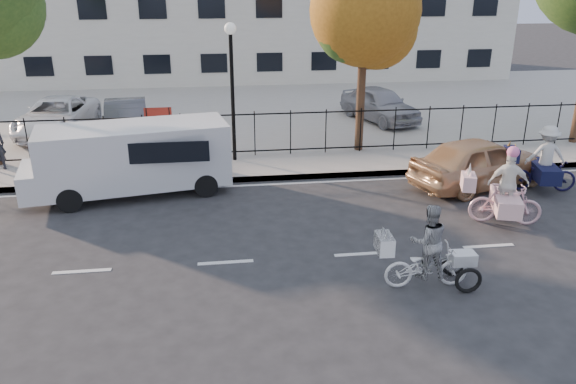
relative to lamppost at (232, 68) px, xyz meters
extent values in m
plane|color=#333334|center=(-0.50, -6.80, -3.11)|extent=(120.00, 120.00, 0.00)
cube|color=#A8A399|center=(-0.50, -1.75, -3.04)|extent=(60.00, 0.10, 0.15)
cube|color=#A8A399|center=(-0.50, -0.70, -3.04)|extent=(60.00, 2.20, 0.15)
cube|color=#A8A399|center=(-0.50, 8.20, -3.04)|extent=(60.00, 15.60, 0.15)
cube|color=silver|center=(-0.50, 18.20, -0.11)|extent=(34.00, 10.00, 6.00)
cylinder|color=black|center=(0.00, 0.00, -0.96)|extent=(0.12, 0.12, 4.00)
sphere|color=white|center=(0.00, 0.00, 1.19)|extent=(0.36, 0.36, 0.36)
cylinder|color=black|center=(-2.70, 0.00, -2.06)|extent=(0.06, 0.06, 1.80)
cylinder|color=black|center=(-2.00, 0.00, -2.06)|extent=(0.06, 0.06, 1.80)
cube|color=#59140F|center=(-2.35, 0.00, -1.46)|extent=(0.85, 0.04, 0.60)
imported|color=white|center=(3.42, -8.29, -2.67)|extent=(1.69, 0.65, 0.88)
imported|color=white|center=(3.42, -8.29, -2.13)|extent=(0.77, 0.61, 1.53)
cube|color=white|center=(2.54, -8.25, -2.14)|extent=(0.31, 0.55, 0.35)
cone|color=white|center=(2.54, -8.13, -1.91)|extent=(0.14, 0.14, 0.17)
cone|color=white|center=(2.54, -8.37, -1.91)|extent=(0.14, 0.14, 0.17)
torus|color=black|center=(4.14, -8.66, -2.84)|extent=(0.55, 0.10, 0.54)
torus|color=black|center=(4.14, -7.98, -2.84)|extent=(0.55, 0.10, 0.54)
cube|color=white|center=(4.14, -8.32, -2.53)|extent=(0.50, 0.36, 0.24)
imported|color=#F0B7C1|center=(6.44, -5.64, -2.59)|extent=(1.81, 1.01, 1.05)
imported|color=white|center=(6.44, -5.64, -2.06)|extent=(1.04, 0.68, 1.65)
cube|color=beige|center=(5.54, -5.35, -2.07)|extent=(0.48, 0.64, 0.38)
cone|color=silver|center=(5.54, -5.35, -1.73)|extent=(0.13, 0.13, 0.33)
cube|color=beige|center=(6.44, -5.64, -2.54)|extent=(0.97, 1.47, 0.42)
sphere|color=pink|center=(6.44, -5.64, -1.25)|extent=(0.29, 0.29, 0.29)
imported|color=black|center=(8.64, -3.60, -2.63)|extent=(1.92, 1.02, 0.96)
imported|color=silver|center=(8.64, -3.60, -2.04)|extent=(1.19, 0.84, 1.68)
cube|color=black|center=(7.70, -3.39, -2.05)|extent=(0.44, 0.64, 0.38)
cone|color=#C37F2E|center=(7.70, -3.20, -1.83)|extent=(0.13, 0.25, 0.34)
cone|color=#C37F2E|center=(7.70, -3.58, -1.83)|extent=(0.13, 0.25, 0.34)
cube|color=black|center=(8.64, -3.60, -2.53)|extent=(0.87, 1.48, 0.43)
cube|color=white|center=(-2.84, -2.30, -1.98)|extent=(5.33, 2.76, 1.69)
cube|color=white|center=(-5.61, -2.30, -2.45)|extent=(0.79, 1.89, 0.75)
cylinder|color=black|center=(-4.62, -3.13, -2.78)|extent=(0.69, 0.36, 0.66)
cylinder|color=black|center=(-4.62, -1.47, -2.78)|extent=(0.69, 0.36, 0.66)
cylinder|color=black|center=(-1.05, -3.13, -2.78)|extent=(0.69, 0.36, 0.66)
cylinder|color=black|center=(-1.05, -1.47, -2.78)|extent=(0.69, 0.36, 0.66)
imported|color=tan|center=(7.00, -3.00, -2.38)|extent=(4.64, 3.05, 1.47)
imported|color=white|center=(-6.53, 4.20, -2.30)|extent=(2.65, 4.97, 1.33)
imported|color=#4F5157|center=(-3.81, 3.08, -2.27)|extent=(1.98, 4.36, 1.39)
imported|color=#9A9BA1|center=(6.18, 4.55, -2.27)|extent=(2.89, 4.40, 1.39)
cylinder|color=#442D1D|center=(4.31, 0.62, -1.03)|extent=(0.28, 0.28, 4.17)
sphere|color=#9F6219|center=(4.31, 0.62, 1.65)|extent=(3.57, 3.57, 3.57)
sphere|color=#9F6219|center=(4.81, 0.82, 1.05)|extent=(2.62, 2.62, 2.62)
camera|label=1|loc=(-0.57, -17.63, 2.68)|focal=35.00mm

